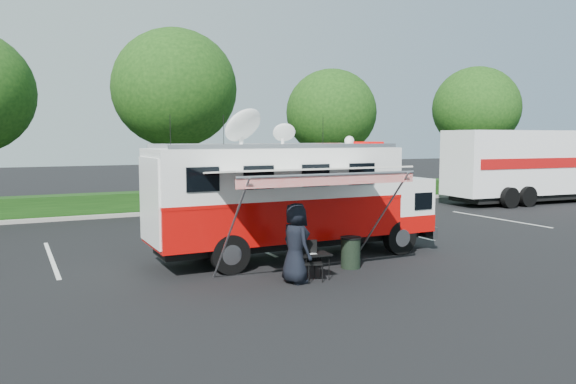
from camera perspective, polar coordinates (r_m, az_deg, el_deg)
name	(u,v)px	position (r m, az deg, el deg)	size (l,w,h in m)	color
ground_plane	(296,257)	(16.75, 0.77, -6.63)	(120.00, 120.00, 0.00)	black
back_border	(198,108)	(28.82, -9.14, 8.40)	(60.00, 6.14, 8.87)	#9E998E
stall_lines	(242,242)	(19.22, -4.69, -5.05)	(24.12, 5.50, 0.01)	silver
command_truck	(293,198)	(16.43, 0.55, -0.58)	(8.65, 2.38, 4.16)	black
awning	(311,173)	(13.81, 2.37, 1.97)	(4.72, 2.45, 2.85)	white
person	(296,283)	(13.88, 0.79, -9.19)	(0.96, 0.62, 1.96)	black
folding_table	(314,255)	(14.02, 2.62, -6.44)	(0.84, 0.63, 0.67)	black
folding_chair	(310,257)	(13.96, 2.21, -6.61)	(0.62, 0.66, 1.00)	black
trash_bin	(351,252)	(15.40, 6.39, -6.11)	(0.57, 0.57, 0.85)	black
semi_trailer	(549,164)	(34.12, 24.99, 2.56)	(12.84, 3.60, 3.91)	white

